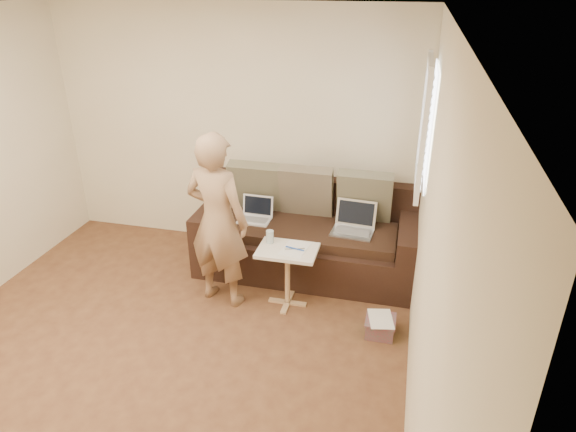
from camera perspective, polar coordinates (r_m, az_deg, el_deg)
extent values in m
plane|color=#4F2E1D|center=(4.35, -15.40, -16.15)|extent=(4.50, 4.50, 0.00)
plane|color=white|center=(3.31, -20.94, 20.01)|extent=(4.50, 4.50, 0.00)
plane|color=beige|center=(5.54, -6.03, 9.45)|extent=(4.00, 0.00, 4.00)
plane|color=beige|center=(3.16, 15.32, -4.48)|extent=(0.00, 4.50, 4.50)
imported|color=#987553|center=(4.58, -7.91, -0.56)|extent=(0.67, 0.52, 1.66)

